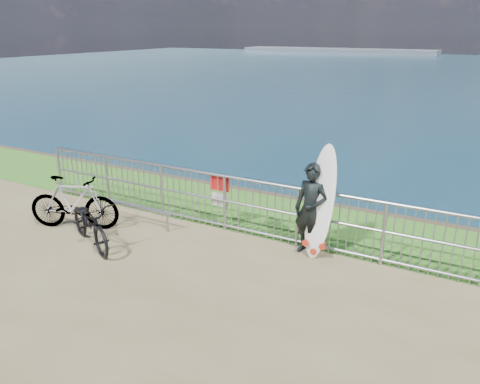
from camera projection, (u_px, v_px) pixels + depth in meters
The scene contains 8 objects.
grass_strip at pixel (272, 215), 9.84m from camera, with size 120.00×120.00×0.00m, color #30701E.
seascape at pixel (336, 53), 150.90m from camera, with size 260.00×260.00×5.00m.
railing at pixel (248, 207), 8.73m from camera, with size 10.06×0.10×1.13m.
surfer at pixel (311, 210), 7.96m from camera, with size 0.59×0.39×1.62m, color black.
surfboard at pixel (320, 206), 7.84m from camera, with size 0.60×0.55×1.96m.
bicycle_near at pixel (90, 223), 8.33m from camera, with size 0.59×1.70×0.89m, color black.
bicycle_far at pixel (74, 203), 9.06m from camera, with size 0.50×1.78×1.07m, color black.
bike_rack at pixel (132, 208), 9.34m from camera, with size 1.92×0.05×0.40m.
Camera 1 is at (3.75, -5.63, 3.74)m, focal length 35.00 mm.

